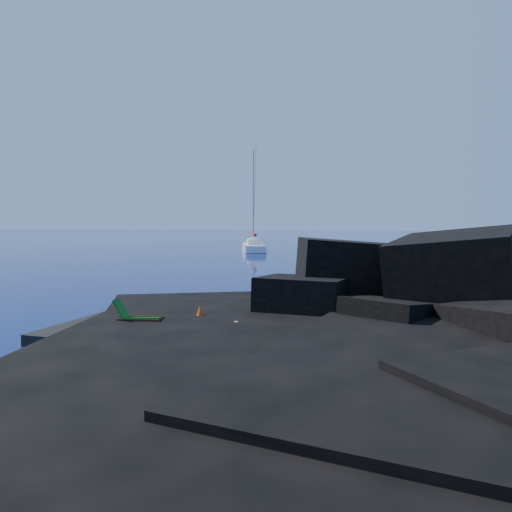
{
  "coord_description": "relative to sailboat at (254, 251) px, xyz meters",
  "views": [
    {
      "loc": [
        10.16,
        -15.18,
        3.82
      ],
      "look_at": [
        4.67,
        10.19,
        2.0
      ],
      "focal_mm": 35.0,
      "sensor_mm": 36.0,
      "label": 1
    }
  ],
  "objects": [
    {
      "name": "beach",
      "position": [
        8.12,
        -46.54,
        0.0
      ],
      "size": [
        9.08,
        6.86,
        0.7
      ],
      "primitive_type": "cube",
      "rotation": [
        0.0,
        0.0,
        -0.1
      ],
      "color": "black",
      "rests_on": "ground"
    },
    {
      "name": "deck_chair",
      "position": [
        6.73,
        -47.37,
        0.87
      ],
      "size": [
        1.57,
        0.84,
        1.03
      ],
      "primitive_type": null,
      "rotation": [
        0.0,
        0.0,
        0.12
      ],
      "color": "#17691B",
      "rests_on": "beach"
    },
    {
      "name": "sailboat",
      "position": [
        0.0,
        0.0,
        0.0
      ],
      "size": [
        5.91,
        12.6,
        12.96
      ],
      "primitive_type": null,
      "rotation": [
        0.0,
        0.0,
        0.28
      ],
      "color": "white",
      "rests_on": "ground"
    },
    {
      "name": "sunbather",
      "position": [
        9.37,
        -47.14,
        0.53
      ],
      "size": [
        1.85,
        0.71,
        0.26
      ],
      "primitive_type": null,
      "rotation": [
        0.0,
        0.0,
        0.13
      ],
      "color": "tan",
      "rests_on": "towel"
    },
    {
      "name": "headland",
      "position": [
        16.62,
        -44.04,
        0.0
      ],
      "size": [
        24.0,
        24.0,
        3.6
      ],
      "primitive_type": null,
      "color": "black",
      "rests_on": "ground"
    },
    {
      "name": "distant_boat_a",
      "position": [
        39.08,
        75.32,
        0.0
      ],
      "size": [
        1.82,
        4.15,
        0.53
      ],
      "primitive_type": "cube",
      "rotation": [
        0.0,
        0.0,
        -0.15
      ],
      "color": "#2A2A30",
      "rests_on": "ground"
    },
    {
      "name": "distant_boat_b",
      "position": [
        46.39,
        71.76,
        0.0
      ],
      "size": [
        1.32,
        4.01,
        0.53
      ],
      "primitive_type": "cube",
      "rotation": [
        0.0,
        0.0,
        0.02
      ],
      "color": "#25252A",
      "rests_on": "ground"
    },
    {
      "name": "towel",
      "position": [
        9.37,
        -47.14,
        0.37
      ],
      "size": [
        1.99,
        1.13,
        0.05
      ],
      "primitive_type": "cube",
      "rotation": [
        0.0,
        0.0,
        0.13
      ],
      "color": "silver",
      "rests_on": "beach"
    },
    {
      "name": "ground",
      "position": [
        3.62,
        -47.04,
        0.0
      ],
      "size": [
        400.0,
        400.0,
        0.0
      ],
      "primitive_type": "plane",
      "color": "#040A3B",
      "rests_on": "ground"
    },
    {
      "name": "surf_foam",
      "position": [
        8.62,
        -42.04,
        0.0
      ],
      "size": [
        10.0,
        8.0,
        0.06
      ],
      "primitive_type": null,
      "color": "white",
      "rests_on": "ground"
    },
    {
      "name": "marker_cone",
      "position": [
        8.38,
        -46.3,
        0.65
      ],
      "size": [
        0.47,
        0.47,
        0.6
      ],
      "primitive_type": "cone",
      "rotation": [
        0.0,
        0.0,
        0.23
      ],
      "color": "#E24E0B",
      "rests_on": "beach"
    }
  ]
}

